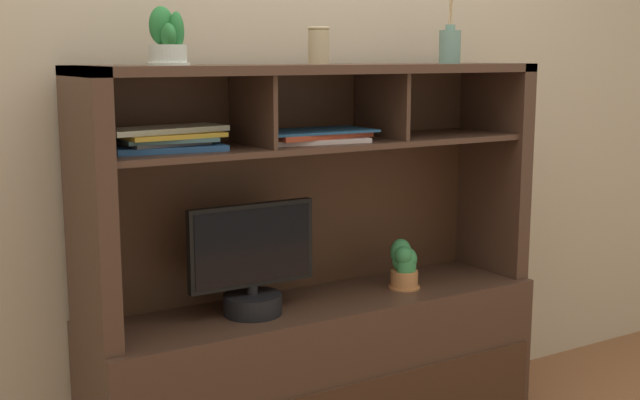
# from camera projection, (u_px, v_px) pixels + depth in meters

# --- Properties ---
(back_wall) EXTENTS (6.00, 0.02, 2.80)m
(back_wall) POSITION_uv_depth(u_px,v_px,m) (284.00, 59.00, 2.95)
(back_wall) COLOR #BDAC90
(back_wall) RESTS_ON ground
(media_console) EXTENTS (1.65, 0.46, 1.39)m
(media_console) POSITION_uv_depth(u_px,v_px,m) (319.00, 336.00, 2.92)
(media_console) COLOR #422B20
(media_console) RESTS_ON ground
(tv_monitor) EXTENTS (0.44, 0.20, 0.37)m
(tv_monitor) POSITION_uv_depth(u_px,v_px,m) (252.00, 268.00, 2.70)
(tv_monitor) COLOR black
(tv_monitor) RESTS_ON media_console
(potted_orchid) EXTENTS (0.12, 0.12, 0.18)m
(potted_orchid) POSITION_uv_depth(u_px,v_px,m) (404.00, 264.00, 3.02)
(potted_orchid) COLOR #BA7744
(potted_orchid) RESTS_ON media_console
(magazine_stack_left) EXTENTS (0.40, 0.27, 0.07)m
(magazine_stack_left) POSITION_uv_depth(u_px,v_px,m) (165.00, 139.00, 2.54)
(magazine_stack_left) COLOR #254E86
(magazine_stack_left) RESTS_ON media_console
(magazine_stack_centre) EXTENTS (0.41, 0.28, 0.04)m
(magazine_stack_centre) POSITION_uv_depth(u_px,v_px,m) (312.00, 136.00, 2.78)
(magazine_stack_centre) COLOR beige
(magazine_stack_centre) RESTS_ON media_console
(diffuser_bottle) EXTENTS (0.08, 0.08, 0.27)m
(diffuser_bottle) POSITION_uv_depth(u_px,v_px,m) (450.00, 46.00, 2.99)
(diffuser_bottle) COLOR slate
(diffuser_bottle) RESTS_ON media_console
(potted_succulent) EXTENTS (0.13, 0.13, 0.18)m
(potted_succulent) POSITION_uv_depth(u_px,v_px,m) (168.00, 42.00, 2.46)
(potted_succulent) COLOR silver
(potted_succulent) RESTS_ON media_console
(ceramic_vase) EXTENTS (0.07, 0.07, 0.12)m
(ceramic_vase) POSITION_uv_depth(u_px,v_px,m) (319.00, 45.00, 2.75)
(ceramic_vase) COLOR tan
(ceramic_vase) RESTS_ON media_console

